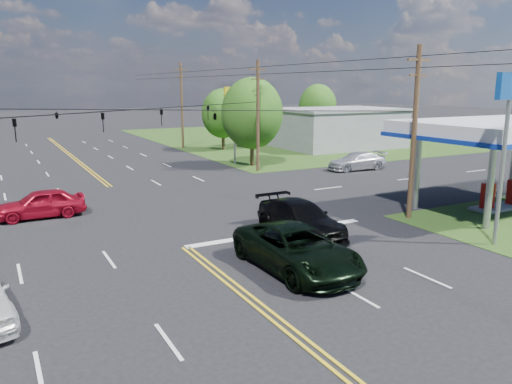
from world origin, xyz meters
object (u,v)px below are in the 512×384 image
pickup_dkgreen (297,249)px  pole_se (414,131)px  retail_ne (338,129)px  tree_far_r (318,106)px  polesign_se (508,111)px  pole_right_far (182,105)px  pole_ne (258,115)px  suv_black (300,219)px  gas_canopy (507,131)px  tree_right_a (252,113)px  tree_right_b (223,114)px

pickup_dkgreen → pole_se: bearing=19.8°
retail_ne → tree_far_r: 11.02m
polesign_se → retail_ne: bearing=63.8°
pole_right_far → pole_ne: bearing=-90.0°
suv_black → polesign_se: size_ratio=0.74×
gas_canopy → pickup_dkgreen: bearing=-170.3°
gas_canopy → pole_right_far: size_ratio=1.22×
pole_se → tree_right_a: (1.00, 21.00, -0.05)m
gas_canopy → pole_right_far: pole_right_far is taller
gas_canopy → pole_se: 6.58m
retail_ne → tree_right_a: (-16.00, -8.00, 2.67)m
gas_canopy → pole_ne: pole_ne is taller
retail_ne → suv_black: (-24.21, -28.84, -1.35)m
pole_ne → tree_far_r: 29.70m
pickup_dkgreen → suv_black: 4.87m
gas_canopy → tree_right_a: size_ratio=1.49×
tree_right_b → pickup_dkgreen: bearing=-110.1°
tree_right_b → suv_black: 34.70m
gas_canopy → pole_ne: 20.08m
pole_right_far → tree_right_a: pole_right_far is taller
retail_ne → pickup_dkgreen: 42.52m
pole_se → gas_canopy: bearing=-8.7°
polesign_se → gas_canopy: bearing=34.7°
tree_right_b → polesign_se: size_ratio=0.89×
tree_right_b → polesign_se: (-3.50, -38.50, 2.05)m
tree_right_a → tree_far_r: bearing=42.0°
tree_right_b → pole_se: bearing=-96.1°
pole_ne → pickup_dkgreen: (-10.00, -21.82, -4.02)m
pole_se → polesign_se: bearing=-90.0°
tree_right_b → gas_canopy: bearing=-85.0°
pole_se → pole_ne: bearing=90.0°
pole_right_far → tree_right_b: 5.40m
pole_se → pole_right_far: bearing=90.0°
pole_se → suv_black: (-7.21, 0.16, -4.06)m
tree_far_r → pickup_dkgreen: bearing=-125.9°
pole_se → pickup_dkgreen: pole_se is taller
gas_canopy → suv_black: bearing=175.1°
tree_far_r → suv_black: size_ratio=1.30×
pole_right_far → gas_canopy: bearing=-80.3°
pole_se → tree_far_r: bearing=61.7°
pole_right_far → pickup_dkgreen: pole_right_far is taller
retail_ne → tree_far_r: bearing=68.2°
gas_canopy → tree_right_a: bearing=104.0°
pickup_dkgreen → tree_right_a: bearing=65.0°
polesign_se → tree_right_b: bearing=84.8°
pole_right_far → pole_se: bearing=-90.0°
tree_right_b → tree_far_r: bearing=18.9°
pole_se → pole_right_far: pole_right_far is taller
gas_canopy → polesign_se: bearing=-145.3°
pole_ne → suv_black: size_ratio=1.61×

